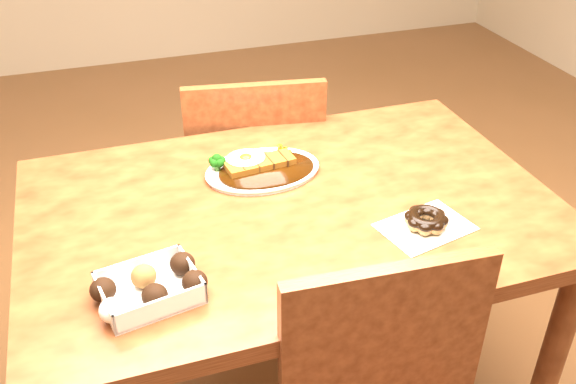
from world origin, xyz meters
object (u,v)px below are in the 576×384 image
object	(u,v)px
chair_far	(253,183)
donut_box	(149,287)
katsu_curry_plate	(260,168)
pon_de_ring	(426,220)
table	(291,238)

from	to	relation	value
chair_far	donut_box	bearing A→B (deg)	71.29
katsu_curry_plate	pon_de_ring	xyz separation A→B (m)	(0.27, -0.33, 0.00)
pon_de_ring	chair_far	bearing A→B (deg)	105.11
chair_far	katsu_curry_plate	world-z (taller)	chair_far
donut_box	pon_de_ring	world-z (taller)	donut_box
table	donut_box	bearing A→B (deg)	-148.09
katsu_curry_plate	donut_box	world-z (taller)	katsu_curry_plate
donut_box	pon_de_ring	bearing A→B (deg)	3.60
table	donut_box	size ratio (longest dim) A/B	5.64
katsu_curry_plate	donut_box	distance (m)	0.49
table	katsu_curry_plate	bearing A→B (deg)	100.71
chair_far	table	bearing A→B (deg)	93.83
table	chair_far	distance (m)	0.57
table	katsu_curry_plate	xyz separation A→B (m)	(-0.03, 0.15, 0.11)
chair_far	pon_de_ring	bearing A→B (deg)	114.45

